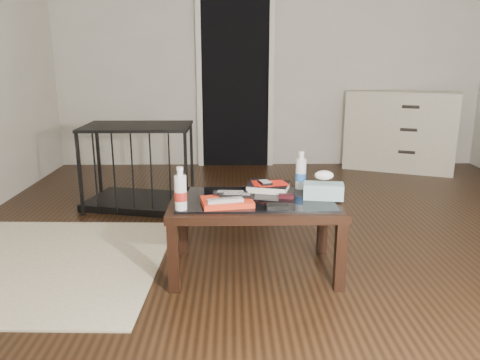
% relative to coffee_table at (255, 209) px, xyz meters
% --- Properties ---
extents(ground, '(5.00, 5.00, 0.00)m').
position_rel_coffee_table_xyz_m(ground, '(0.31, 0.46, -0.40)').
color(ground, black).
rests_on(ground, ground).
extents(doorway, '(0.90, 0.08, 2.07)m').
position_rel_coffee_table_xyz_m(doorway, '(-0.09, 2.93, 0.63)').
color(doorway, black).
rests_on(doorway, ground).
extents(coffee_table, '(1.00, 0.60, 0.46)m').
position_rel_coffee_table_xyz_m(coffee_table, '(0.00, 0.00, 0.00)').
color(coffee_table, black).
rests_on(coffee_table, ground).
extents(rug, '(2.05, 1.57, 0.01)m').
position_rel_coffee_table_xyz_m(rug, '(-1.59, 0.11, -0.39)').
color(rug, beige).
rests_on(rug, ground).
extents(dresser, '(1.30, 0.92, 0.90)m').
position_rel_coffee_table_xyz_m(dresser, '(1.81, 2.69, 0.05)').
color(dresser, beige).
rests_on(dresser, ground).
extents(pet_crate, '(1.01, 0.78, 0.71)m').
position_rel_coffee_table_xyz_m(pet_crate, '(-0.94, 1.33, -0.17)').
color(pet_crate, black).
rests_on(pet_crate, ground).
extents(magazines, '(0.31, 0.26, 0.03)m').
position_rel_coffee_table_xyz_m(magazines, '(-0.17, -0.12, 0.08)').
color(magazines, red).
rests_on(magazines, coffee_table).
extents(remote_silver, '(0.21, 0.09, 0.02)m').
position_rel_coffee_table_xyz_m(remote_silver, '(-0.17, -0.17, 0.11)').
color(remote_silver, '#AEAEB2').
rests_on(remote_silver, magazines).
extents(remote_black_front, '(0.20, 0.08, 0.02)m').
position_rel_coffee_table_xyz_m(remote_black_front, '(-0.11, -0.08, 0.11)').
color(remote_black_front, black).
rests_on(remote_black_front, magazines).
extents(remote_black_back, '(0.20, 0.06, 0.02)m').
position_rel_coffee_table_xyz_m(remote_black_back, '(-0.15, -0.02, 0.11)').
color(remote_black_back, black).
rests_on(remote_black_back, magazines).
extents(textbook, '(0.29, 0.26, 0.05)m').
position_rel_coffee_table_xyz_m(textbook, '(0.09, 0.17, 0.09)').
color(textbook, black).
rests_on(textbook, coffee_table).
extents(dvd_mailers, '(0.20, 0.15, 0.01)m').
position_rel_coffee_table_xyz_m(dvd_mailers, '(0.09, 0.17, 0.11)').
color(dvd_mailers, red).
rests_on(dvd_mailers, textbook).
extents(ipod, '(0.09, 0.12, 0.02)m').
position_rel_coffee_table_xyz_m(ipod, '(0.07, 0.13, 0.12)').
color(ipod, black).
rests_on(ipod, dvd_mailers).
extents(flip_phone, '(0.10, 0.06, 0.02)m').
position_rel_coffee_table_xyz_m(flip_phone, '(0.18, -0.00, 0.08)').
color(flip_phone, black).
rests_on(flip_phone, coffee_table).
extents(wallet, '(0.12, 0.07, 0.02)m').
position_rel_coffee_table_xyz_m(wallet, '(0.11, -0.19, 0.07)').
color(wallet, black).
rests_on(wallet, coffee_table).
extents(water_bottle_left, '(0.08, 0.08, 0.24)m').
position_rel_coffee_table_xyz_m(water_bottle_left, '(-0.42, -0.20, 0.18)').
color(water_bottle_left, white).
rests_on(water_bottle_left, coffee_table).
extents(water_bottle_right, '(0.08, 0.08, 0.24)m').
position_rel_coffee_table_xyz_m(water_bottle_right, '(0.30, 0.21, 0.18)').
color(water_bottle_right, silver).
rests_on(water_bottle_right, coffee_table).
extents(tissue_box, '(0.25, 0.16, 0.09)m').
position_rel_coffee_table_xyz_m(tissue_box, '(0.40, -0.01, 0.11)').
color(tissue_box, '#216B7B').
rests_on(tissue_box, coffee_table).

